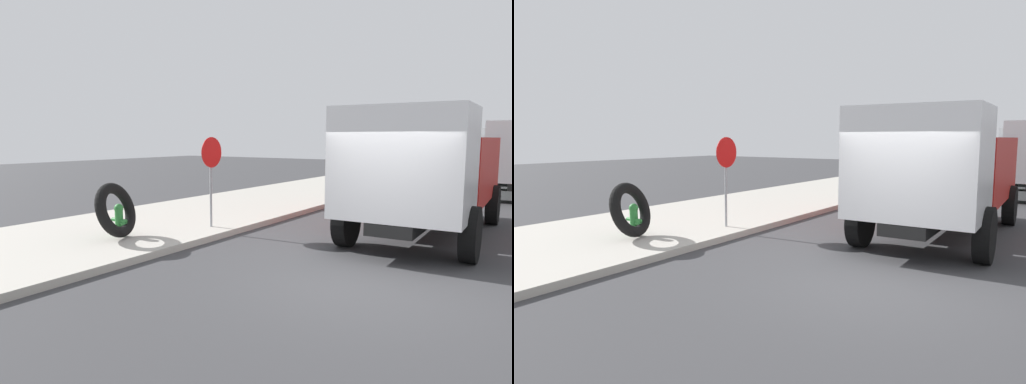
# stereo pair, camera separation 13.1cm
# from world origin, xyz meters

# --- Properties ---
(ground_plane) EXTENTS (80.00, 80.00, 0.00)m
(ground_plane) POSITION_xyz_m (0.00, 0.00, 0.00)
(ground_plane) COLOR #38383A
(sidewalk_curb) EXTENTS (36.00, 5.00, 0.15)m
(sidewalk_curb) POSITION_xyz_m (0.00, 6.50, 0.07)
(sidewalk_curb) COLOR #ADA89E
(sidewalk_curb) RESTS_ON ground
(fire_hydrant) EXTENTS (0.21, 0.47, 0.75)m
(fire_hydrant) POSITION_xyz_m (-0.16, 5.72, 0.55)
(fire_hydrant) COLOR #2D8438
(fire_hydrant) RESTS_ON sidewalk_curb
(loose_tire) EXTENTS (1.39, 0.96, 1.28)m
(loose_tire) POSITION_xyz_m (-0.35, 5.59, 0.79)
(loose_tire) COLOR black
(loose_tire) RESTS_ON sidewalk_curb
(stop_sign) EXTENTS (0.76, 0.08, 2.26)m
(stop_sign) POSITION_xyz_m (1.87, 4.66, 1.72)
(stop_sign) COLOR gray
(stop_sign) RESTS_ON sidewalk_curb
(dump_truck_red) EXTENTS (7.07, 2.96, 3.00)m
(dump_truck_red) POSITION_xyz_m (4.54, 0.07, 1.61)
(dump_truck_red) COLOR red
(dump_truck_red) RESTS_ON ground
(dump_truck_gray) EXTENTS (7.09, 3.03, 3.00)m
(dump_truck_gray) POSITION_xyz_m (21.96, 0.36, 1.61)
(dump_truck_gray) COLOR slate
(dump_truck_gray) RESTS_ON ground
(dump_truck_blue) EXTENTS (7.07, 2.97, 3.00)m
(dump_truck_blue) POSITION_xyz_m (31.78, 0.71, 1.61)
(dump_truck_blue) COLOR #1E3899
(dump_truck_blue) RESTS_ON ground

